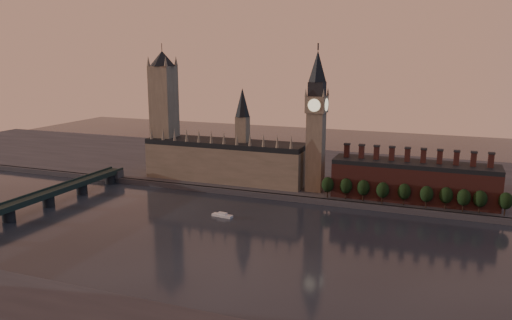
{
  "coord_description": "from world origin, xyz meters",
  "views": [
    {
      "loc": [
        98.52,
        -240.43,
        103.01
      ],
      "look_at": [
        -15.57,
        55.0,
        35.99
      ],
      "focal_mm": 35.0,
      "sensor_mm": 36.0,
      "label": 1
    }
  ],
  "objects_px": {
    "big_ben": "(316,120)",
    "westminster_bridge": "(26,204)",
    "victoria_tower": "(164,109)",
    "river_boat": "(222,215)"
  },
  "relations": [
    {
      "from": "victoria_tower",
      "to": "westminster_bridge",
      "type": "distance_m",
      "value": 133.21
    },
    {
      "from": "westminster_bridge",
      "to": "victoria_tower",
      "type": "bearing_deg",
      "value": 73.44
    },
    {
      "from": "big_ben",
      "to": "westminster_bridge",
      "type": "xyz_separation_m",
      "value": [
        -165.0,
        -112.7,
        -49.39
      ]
    },
    {
      "from": "victoria_tower",
      "to": "big_ben",
      "type": "distance_m",
      "value": 130.12
    },
    {
      "from": "big_ben",
      "to": "river_boat",
      "type": "bearing_deg",
      "value": -121.49
    },
    {
      "from": "big_ben",
      "to": "westminster_bridge",
      "type": "relative_size",
      "value": 0.54
    },
    {
      "from": "westminster_bridge",
      "to": "river_boat",
      "type": "height_order",
      "value": "westminster_bridge"
    },
    {
      "from": "victoria_tower",
      "to": "river_boat",
      "type": "relative_size",
      "value": 7.53
    },
    {
      "from": "victoria_tower",
      "to": "river_boat",
      "type": "height_order",
      "value": "victoria_tower"
    },
    {
      "from": "river_boat",
      "to": "victoria_tower",
      "type": "bearing_deg",
      "value": 145.88
    }
  ]
}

